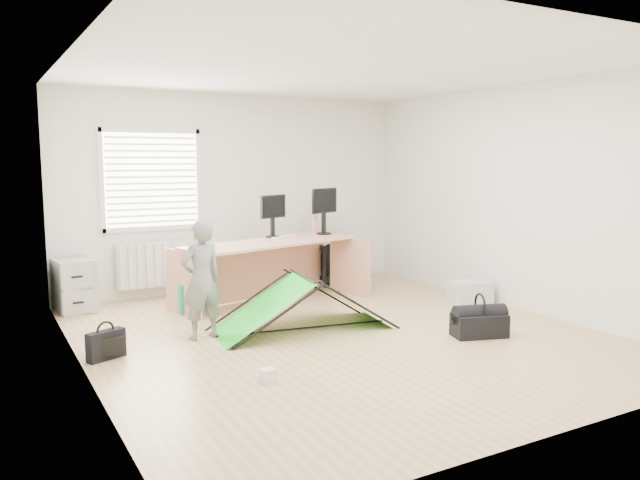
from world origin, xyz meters
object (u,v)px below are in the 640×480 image
thermos (314,225)px  duffel_bag (479,325)px  kite (303,303)px  laptop_bag (106,345)px  monitor_left (272,222)px  desk (272,272)px  filing_cabinet (74,285)px  storage_crate (470,292)px  monitor_right (324,217)px  office_chair (337,262)px  person (201,280)px

thermos → duffel_bag: thermos is taller
kite → laptop_bag: bearing=-170.3°
monitor_left → thermos: monitor_left is taller
monitor_left → duffel_bag: (1.07, -2.72, -0.88)m
desk → laptop_bag: desk is taller
filing_cabinet → duffel_bag: bearing=-50.4°
monitor_left → storage_crate: monitor_left is taller
filing_cabinet → monitor_right: 3.29m
office_chair → kite: 2.58m
filing_cabinet → monitor_left: 2.55m
desk → duffel_bag: size_ratio=4.29×
filing_cabinet → person: person is taller
desk → storage_crate: 2.52m
filing_cabinet → thermos: (3.04, -0.47, 0.61)m
monitor_right → person: size_ratio=0.40×
duffel_bag → desk: bearing=135.2°
office_chair → monitor_right: bearing=53.1°
monitor_left → office_chair: size_ratio=0.62×
person → desk: bearing=-149.8°
office_chair → monitor_left: bearing=30.0°
desk → person: size_ratio=1.92×
monitor_left → person: person is taller
office_chair → laptop_bag: 4.18m
person → storage_crate: 3.52m
monitor_right → thermos: 0.17m
person → duffel_bag: 2.88m
desk → person: 1.68m
desk → monitor_right: bearing=3.7°
laptop_bag → duffel_bag: size_ratio=0.66×
monitor_left → laptop_bag: (-2.43, -1.60, -0.87)m
person → duffel_bag: person is taller
storage_crate → laptop_bag: 4.47m
monitor_right → office_chair: (0.47, 0.41, -0.71)m
monitor_right → laptop_bag: (-3.20, -1.59, -0.89)m
duffel_bag → monitor_left: bearing=129.5°
desk → laptop_bag: bearing=-166.0°
kite → laptop_bag: 2.04m
monitor_left → kite: 1.79m
monitor_left → thermos: size_ratio=1.60×
monitor_right → laptop_bag: 3.68m
thermos → monitor_left: bearing=-179.2°
monitor_left → duffel_bag: bearing=-89.2°
office_chair → person: 3.24m
desk → storage_crate: size_ratio=4.69×
monitor_right → storage_crate: (1.28, -1.52, -0.89)m
monitor_right → person: bearing=-169.2°
filing_cabinet → person: (0.96, -1.87, 0.29)m
storage_crate → duffel_bag: (-0.98, -1.20, -0.02)m
filing_cabinet → storage_crate: 4.88m
filing_cabinet → monitor_right: (3.17, -0.49, 0.71)m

